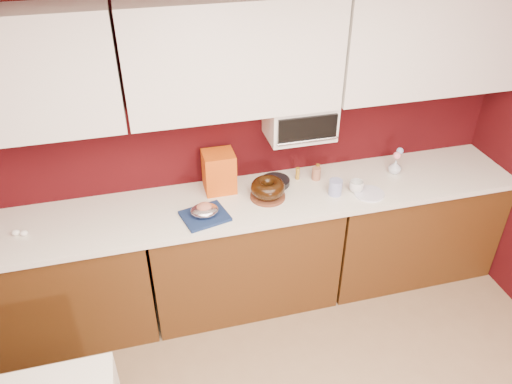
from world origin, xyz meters
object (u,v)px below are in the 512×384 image
Objects in this scene: foil_ham_nest at (204,210)px; blue_jar at (335,187)px; flower_vase at (395,166)px; bundt_cake at (268,188)px; pandoro_box at (219,172)px; coffee_mug at (357,185)px; toaster_oven at (300,119)px.

foil_ham_nest is 0.92m from blue_jar.
bundt_cake is at bearing -175.69° from flower_vase.
pandoro_box is at bearing 62.27° from foil_ham_nest.
coffee_mug is (1.07, 0.03, -0.01)m from foil_ham_nest.
blue_jar is 0.96× the size of flower_vase.
coffee_mug is at bearing -16.40° from pandoro_box.
flower_vase is at bearing 4.31° from bundt_cake.
bundt_cake is at bearing -32.04° from pandoro_box.
foil_ham_nest is 0.62× the size of pandoro_box.
coffee_mug is 0.41m from flower_vase.
flower_vase is (0.99, 0.08, -0.02)m from bundt_cake.
bundt_cake is at bearing 170.65° from blue_jar.
foil_ham_nest is 1.82× the size of coffee_mug.
foil_ham_nest is at bearing -177.50° from blue_jar.
bundt_cake is 0.47m from blue_jar.
foil_ham_nest is at bearing -165.70° from bundt_cake.
toaster_oven is at bearing 22.07° from foil_ham_nest.
flower_vase reaches higher than blue_jar.
foil_ham_nest is 1.07m from coffee_mug.
toaster_oven is at bearing 33.48° from bundt_cake.
blue_jar is at bearing -52.57° from toaster_oven.
coffee_mug reaches higher than foil_ham_nest.
blue_jar is (0.19, -0.25, -0.42)m from toaster_oven.
toaster_oven is 0.66m from pandoro_box.
toaster_oven is at bearing -0.88° from pandoro_box.
pandoro_box is 1.30m from flower_vase.
flower_vase is at bearing 22.73° from coffee_mug.
pandoro_box is 2.91× the size of coffee_mug.
coffee_mug is at bearing 1.78° from foil_ham_nest.
bundt_cake is 0.47m from foil_ham_nest.
blue_jar is at bearing 2.50° from foil_ham_nest.
foil_ham_nest is 1.64× the size of blue_jar.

